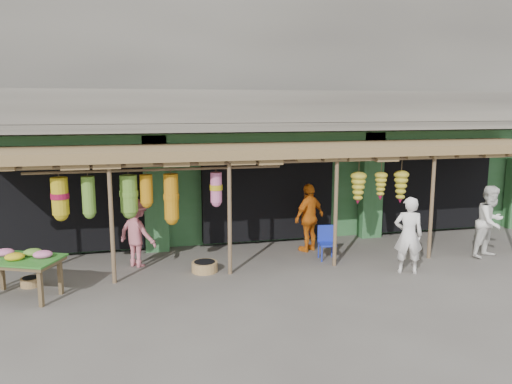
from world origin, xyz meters
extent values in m
plane|color=#514C47|center=(0.00, 0.00, 0.00)|extent=(80.00, 80.00, 0.00)
cube|color=gray|center=(0.00, 5.00, 5.00)|extent=(16.00, 6.00, 4.00)
cube|color=#2D6033|center=(0.00, 5.15, 1.50)|extent=(16.00, 5.70, 3.00)
cube|color=gray|center=(0.00, 1.65, 3.20)|extent=(16.00, 0.90, 0.22)
cube|color=gray|center=(0.00, 1.25, 3.70)|extent=(16.00, 0.10, 0.80)
cube|color=#2D6033|center=(0.00, 2.05, 2.85)|extent=(16.00, 0.35, 0.35)
cube|color=yellow|center=(-5.00, 1.97, 2.75)|extent=(1.70, 0.06, 0.55)
cube|color=#B21414|center=(-5.00, 1.93, 2.75)|extent=(1.30, 0.02, 0.30)
cube|color=black|center=(-5.00, 3.00, 1.35)|extent=(3.60, 2.00, 2.50)
cube|color=black|center=(0.00, 3.00, 1.35)|extent=(3.60, 2.00, 2.50)
cube|color=black|center=(5.00, 3.00, 1.35)|extent=(3.60, 2.00, 2.50)
cube|color=#2D6033|center=(-3.00, 2.05, 1.50)|extent=(0.60, 0.35, 3.00)
cube|color=#2D6033|center=(3.00, 2.05, 1.50)|extent=(0.60, 0.35, 3.00)
cylinder|color=brown|center=(-4.00, -0.20, 1.30)|extent=(0.09, 0.09, 2.60)
cylinder|color=brown|center=(-1.50, -0.20, 1.30)|extent=(0.09, 0.09, 2.60)
cylinder|color=brown|center=(1.00, -0.20, 1.30)|extent=(0.09, 0.09, 2.60)
cylinder|color=brown|center=(3.50, -0.20, 1.30)|extent=(0.09, 0.09, 2.60)
cylinder|color=brown|center=(-0.25, -0.20, 2.50)|extent=(12.90, 0.08, 0.08)
cylinder|color=brown|center=(-3.00, 0.20, 2.35)|extent=(5.50, 0.06, 0.06)
cube|color=brown|center=(0.00, 0.90, 2.68)|extent=(14.00, 2.70, 0.22)
cube|color=brown|center=(-5.28, -1.21, 0.35)|extent=(0.10, 0.10, 0.70)
cube|color=brown|center=(-6.20, -0.07, 0.35)|extent=(0.10, 0.10, 0.70)
cube|color=brown|center=(-5.01, -0.61, 0.35)|extent=(0.10, 0.10, 0.70)
cube|color=brown|center=(-5.74, -0.64, 0.74)|extent=(1.75, 1.42, 0.07)
cube|color=#26661E|center=(-5.74, -0.64, 0.79)|extent=(1.82, 1.49, 0.03)
ellipsoid|color=pink|center=(-6.04, -0.38, 0.87)|extent=(0.37, 0.30, 0.15)
ellipsoid|color=gold|center=(-5.79, -0.74, 0.87)|extent=(0.37, 0.30, 0.15)
ellipsoid|color=pink|center=(-5.29, -0.70, 0.87)|extent=(0.37, 0.30, 0.15)
ellipsoid|color=#689E34|center=(-5.50, -0.51, 0.87)|extent=(0.37, 0.30, 0.15)
cylinder|color=#1A2DAC|center=(0.81, 0.13, 0.19)|extent=(0.03, 0.03, 0.37)
cylinder|color=#1A2DAC|center=(1.15, 0.09, 0.19)|extent=(0.03, 0.03, 0.37)
cylinder|color=#1A2DAC|center=(0.85, 0.46, 0.19)|extent=(0.03, 0.03, 0.37)
cylinder|color=#1A2DAC|center=(1.19, 0.42, 0.19)|extent=(0.03, 0.03, 0.37)
cube|color=#1A2DAC|center=(1.00, 0.28, 0.39)|extent=(0.44, 0.44, 0.05)
cube|color=#1A2DAC|center=(1.02, 0.46, 0.62)|extent=(0.39, 0.09, 0.42)
cylinder|color=olive|center=(-2.03, 0.09, 0.11)|extent=(0.62, 0.62, 0.23)
cylinder|color=olive|center=(-5.70, 0.02, 0.09)|extent=(0.46, 0.46, 0.18)
imported|color=white|center=(2.39, -1.05, 0.87)|extent=(0.74, 0.60, 1.74)
imported|color=white|center=(5.00, -0.46, 0.90)|extent=(1.05, 0.93, 1.80)
imported|color=orange|center=(0.83, 1.12, 0.88)|extent=(1.11, 0.89, 1.76)
imported|color=#C66874|center=(-3.50, 0.86, 0.80)|extent=(1.17, 1.14, 1.61)
camera|label=1|loc=(-3.45, -10.75, 3.71)|focal=35.00mm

